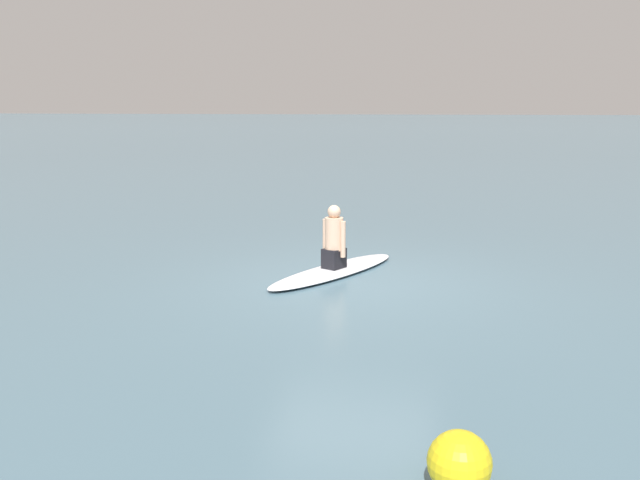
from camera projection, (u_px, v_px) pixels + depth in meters
ground_plane at (354, 282)px, 9.90m from camera, size 400.00×400.00×0.00m
surfboard at (334, 271)px, 10.40m from camera, size 1.91×2.94×0.10m
person_paddler at (334, 240)px, 10.31m from camera, size 0.42×0.41×0.98m
buoy_marker at (459, 463)px, 4.48m from camera, size 0.44×0.44×0.44m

